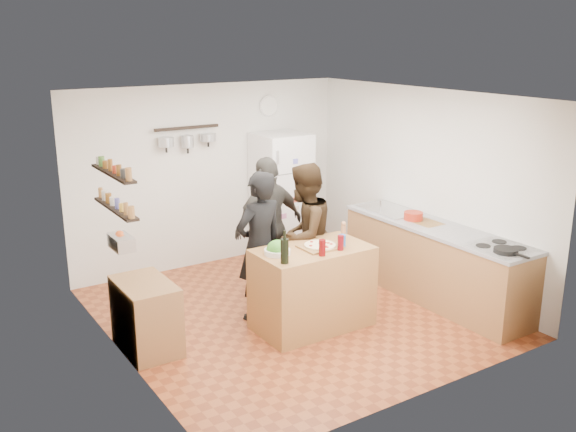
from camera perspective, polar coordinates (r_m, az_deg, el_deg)
room_shell at (r=7.45m, az=-1.20°, el=1.25°), size 4.20×4.20×4.20m
prep_island at (r=7.07m, az=2.18°, el=-6.40°), size 1.25×0.72×0.91m
pizza_board at (r=6.93m, az=2.86°, el=-2.75°), size 0.42×0.34×0.02m
pizza at (r=6.93m, az=2.86°, el=-2.60°), size 0.34×0.34×0.02m
salad_bowl at (r=6.72m, az=-0.96°, el=-3.19°), size 0.28×0.28×0.06m
wine_bottle at (r=6.43m, az=-0.30°, el=-3.14°), size 0.08×0.08×0.25m
wine_glass_near at (r=6.67m, az=3.06°, el=-2.83°), size 0.07×0.07×0.17m
wine_glass_far at (r=6.85m, az=4.70°, el=-2.38°), size 0.07×0.07×0.16m
pepper_mill at (r=7.17m, az=4.95°, el=-1.50°), size 0.05×0.05×0.17m
salt_canister at (r=6.96m, az=4.82°, el=-2.21°), size 0.08×0.08×0.13m
person_left at (r=7.15m, az=-2.54°, el=-2.71°), size 0.68×0.50×1.71m
person_center at (r=7.49m, az=1.41°, el=-1.78°), size 1.03×0.95×1.72m
person_back at (r=7.87m, az=-1.70°, el=-0.89°), size 1.06×0.56×1.72m
counter_run at (r=8.02m, az=12.86°, el=-4.08°), size 0.63×2.63×0.90m
stove_top at (r=7.28m, az=18.39°, el=-2.73°), size 0.60×0.62×0.02m
skillet at (r=7.12m, az=18.80°, el=-2.92°), size 0.25×0.25×0.05m
sink at (r=8.46m, az=8.98°, el=0.49°), size 0.50×0.80×0.03m
cutting_board at (r=8.00m, az=12.14°, el=-0.61°), size 0.30×0.40×0.02m
red_bowl at (r=8.06m, az=11.08°, el=0.01°), size 0.23×0.23×0.10m
fridge at (r=9.15m, az=-0.60°, el=1.76°), size 0.70×0.68×1.80m
wall_clock at (r=9.20m, az=-1.74°, el=9.76°), size 0.30×0.03×0.30m
spice_shelf_lower at (r=6.45m, az=-15.07°, el=0.64°), size 0.12×1.00×0.02m
spice_shelf_upper at (r=6.37m, az=-15.30°, el=3.68°), size 0.12×1.00×0.02m
produce_basket at (r=6.55m, az=-14.60°, el=-2.27°), size 0.18×0.35×0.14m
side_table at (r=6.77m, az=-12.49°, el=-8.67°), size 0.50×0.80×0.73m
pot_rack at (r=8.56m, az=-8.98°, el=7.76°), size 0.90×0.04×0.04m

